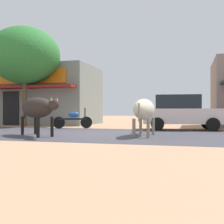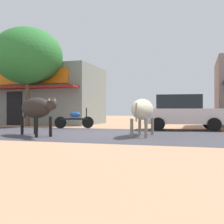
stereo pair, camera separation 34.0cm
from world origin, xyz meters
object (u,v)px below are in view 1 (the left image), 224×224
(parked_motorcycle, at_px, (73,119))
(cow_far_dark, at_px, (144,110))
(parked_hatchback_car, at_px, (182,112))
(cow_near_brown, at_px, (37,108))
(roadside_tree, at_px, (25,56))

(parked_motorcycle, height_order, cow_far_dark, cow_far_dark)
(parked_hatchback_car, bearing_deg, parked_motorcycle, -176.24)
(cow_near_brown, height_order, cow_far_dark, cow_near_brown)
(parked_hatchback_car, xyz_separation_m, parked_motorcycle, (-5.39, -0.35, -0.37))
(roadside_tree, distance_m, parked_motorcycle, 5.13)
(roadside_tree, bearing_deg, parked_hatchback_car, -4.53)
(parked_hatchback_car, relative_size, cow_far_dark, 1.44)
(parked_hatchback_car, bearing_deg, cow_near_brown, -135.25)
(roadside_tree, xyz_separation_m, parked_hatchback_car, (8.86, -0.70, -3.25))
(roadside_tree, bearing_deg, parked_motorcycle, -16.92)
(cow_near_brown, bearing_deg, roadside_tree, 125.72)
(parked_hatchback_car, distance_m, cow_near_brown, 6.87)
(cow_near_brown, bearing_deg, parked_motorcycle, 96.49)
(roadside_tree, xyz_separation_m, cow_near_brown, (3.98, -5.54, -3.10))
(parked_hatchback_car, xyz_separation_m, cow_far_dark, (-1.19, -3.84, 0.10))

